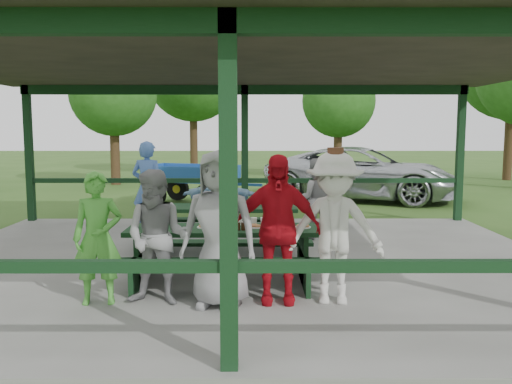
{
  "coord_description": "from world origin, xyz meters",
  "views": [
    {
      "loc": [
        0.22,
        -8.26,
        2.15
      ],
      "look_at": [
        0.24,
        -0.3,
        1.22
      ],
      "focal_mm": 38.0,
      "sensor_mm": 36.0,
      "label": 1
    }
  ],
  "objects_px": {
    "picnic_table_far": "(219,222)",
    "contestant_grey_mid": "(219,229)",
    "contestant_green": "(98,238)",
    "spectator_grey": "(315,199)",
    "picnic_table_near": "(223,248)",
    "spectator_blue": "(148,187)",
    "pickup_truck": "(363,173)",
    "contestant_white_fedora": "(334,228)",
    "farm_trailer": "(191,183)",
    "contestant_grey_left": "(157,237)",
    "contestant_red": "(276,229)",
    "spectator_lblue": "(219,199)"
  },
  "relations": [
    {
      "from": "picnic_table_far",
      "to": "contestant_grey_mid",
      "type": "distance_m",
      "value": 2.98
    },
    {
      "from": "contestant_green",
      "to": "spectator_grey",
      "type": "height_order",
      "value": "contestant_green"
    },
    {
      "from": "contestant_green",
      "to": "picnic_table_far",
      "type": "bearing_deg",
      "value": 58.13
    },
    {
      "from": "picnic_table_near",
      "to": "spectator_blue",
      "type": "distance_m",
      "value": 3.9
    },
    {
      "from": "picnic_table_far",
      "to": "contestant_green",
      "type": "height_order",
      "value": "contestant_green"
    },
    {
      "from": "spectator_blue",
      "to": "pickup_truck",
      "type": "xyz_separation_m",
      "value": [
        5.38,
        5.82,
        -0.21
      ]
    },
    {
      "from": "contestant_white_fedora",
      "to": "spectator_blue",
      "type": "distance_m",
      "value": 5.27
    },
    {
      "from": "contestant_green",
      "to": "farm_trailer",
      "type": "bearing_deg",
      "value": 81.29
    },
    {
      "from": "contestant_grey_mid",
      "to": "spectator_blue",
      "type": "height_order",
      "value": "contestant_grey_mid"
    },
    {
      "from": "contestant_white_fedora",
      "to": "farm_trailer",
      "type": "height_order",
      "value": "contestant_white_fedora"
    },
    {
      "from": "contestant_grey_left",
      "to": "contestant_green",
      "type": "bearing_deg",
      "value": -172.62
    },
    {
      "from": "contestant_grey_left",
      "to": "spectator_grey",
      "type": "xyz_separation_m",
      "value": [
        2.25,
        3.78,
        -0.04
      ]
    },
    {
      "from": "contestant_grey_left",
      "to": "farm_trailer",
      "type": "distance_m",
      "value": 9.21
    },
    {
      "from": "contestant_red",
      "to": "farm_trailer",
      "type": "height_order",
      "value": "contestant_red"
    },
    {
      "from": "contestant_grey_left",
      "to": "farm_trailer",
      "type": "height_order",
      "value": "contestant_grey_left"
    },
    {
      "from": "contestant_green",
      "to": "farm_trailer",
      "type": "relative_size",
      "value": 0.45
    },
    {
      "from": "picnic_table_near",
      "to": "spectator_blue",
      "type": "bearing_deg",
      "value": 115.52
    },
    {
      "from": "picnic_table_far",
      "to": "pickup_truck",
      "type": "relative_size",
      "value": 0.46
    },
    {
      "from": "contestant_red",
      "to": "spectator_grey",
      "type": "distance_m",
      "value": 3.81
    },
    {
      "from": "spectator_lblue",
      "to": "contestant_grey_left",
      "type": "bearing_deg",
      "value": 91.76
    },
    {
      "from": "picnic_table_near",
      "to": "spectator_lblue",
      "type": "height_order",
      "value": "spectator_lblue"
    },
    {
      "from": "picnic_table_near",
      "to": "contestant_white_fedora",
      "type": "distance_m",
      "value": 1.64
    },
    {
      "from": "contestant_grey_left",
      "to": "pickup_truck",
      "type": "relative_size",
      "value": 0.28
    },
    {
      "from": "contestant_white_fedora",
      "to": "farm_trailer",
      "type": "distance_m",
      "value": 9.55
    },
    {
      "from": "contestant_red",
      "to": "farm_trailer",
      "type": "distance_m",
      "value": 9.35
    },
    {
      "from": "picnic_table_near",
      "to": "spectator_grey",
      "type": "relative_size",
      "value": 1.67
    },
    {
      "from": "contestant_red",
      "to": "contestant_white_fedora",
      "type": "distance_m",
      "value": 0.67
    },
    {
      "from": "picnic_table_near",
      "to": "pickup_truck",
      "type": "bearing_deg",
      "value": 68.3
    },
    {
      "from": "spectator_blue",
      "to": "contestant_white_fedora",
      "type": "bearing_deg",
      "value": 139.15
    },
    {
      "from": "contestant_green",
      "to": "spectator_blue",
      "type": "bearing_deg",
      "value": 84.89
    },
    {
      "from": "contestant_grey_left",
      "to": "contestant_grey_mid",
      "type": "bearing_deg",
      "value": 2.77
    },
    {
      "from": "contestant_grey_left",
      "to": "spectator_lblue",
      "type": "distance_m",
      "value": 3.71
    },
    {
      "from": "contestant_grey_mid",
      "to": "spectator_grey",
      "type": "bearing_deg",
      "value": 79.82
    },
    {
      "from": "contestant_grey_left",
      "to": "contestant_grey_mid",
      "type": "height_order",
      "value": "contestant_grey_mid"
    },
    {
      "from": "farm_trailer",
      "to": "contestant_grey_mid",
      "type": "bearing_deg",
      "value": -60.84
    },
    {
      "from": "contestant_grey_left",
      "to": "farm_trailer",
      "type": "bearing_deg",
      "value": 103.57
    },
    {
      "from": "contestant_green",
      "to": "farm_trailer",
      "type": "height_order",
      "value": "contestant_green"
    },
    {
      "from": "spectator_blue",
      "to": "contestant_grey_left",
      "type": "bearing_deg",
      "value": 116.59
    },
    {
      "from": "spectator_lblue",
      "to": "contestant_red",
      "type": "bearing_deg",
      "value": 113.37
    },
    {
      "from": "picnic_table_far",
      "to": "contestant_red",
      "type": "xyz_separation_m",
      "value": [
        0.87,
        -2.79,
        0.4
      ]
    },
    {
      "from": "contestant_grey_mid",
      "to": "contestant_white_fedora",
      "type": "bearing_deg",
      "value": 16.47
    },
    {
      "from": "contestant_red",
      "to": "pickup_truck",
      "type": "distance_m",
      "value": 10.55
    },
    {
      "from": "contestant_grey_mid",
      "to": "pickup_truck",
      "type": "relative_size",
      "value": 0.31
    },
    {
      "from": "contestant_grey_mid",
      "to": "spectator_blue",
      "type": "relative_size",
      "value": 1.0
    },
    {
      "from": "contestant_red",
      "to": "contestant_grey_left",
      "type": "bearing_deg",
      "value": -176.62
    },
    {
      "from": "spectator_grey",
      "to": "contestant_grey_left",
      "type": "bearing_deg",
      "value": 58.59
    },
    {
      "from": "spectator_grey",
      "to": "contestant_red",
      "type": "bearing_deg",
      "value": 76.29
    },
    {
      "from": "picnic_table_far",
      "to": "spectator_grey",
      "type": "height_order",
      "value": "spectator_grey"
    },
    {
      "from": "spectator_grey",
      "to": "pickup_truck",
      "type": "distance_m",
      "value": 6.75
    },
    {
      "from": "picnic_table_near",
      "to": "spectator_grey",
      "type": "height_order",
      "value": "spectator_grey"
    }
  ]
}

